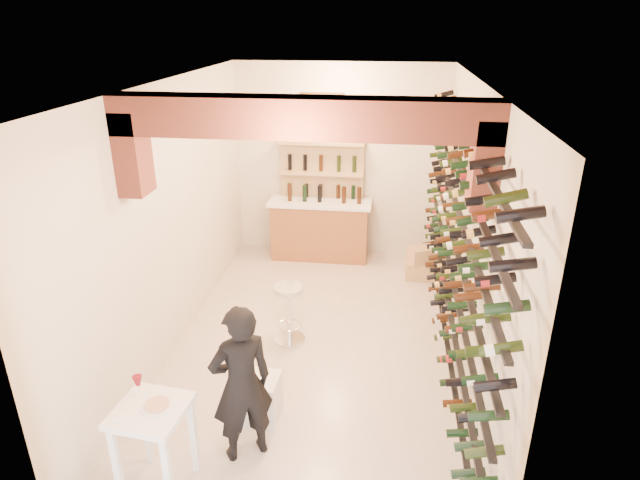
# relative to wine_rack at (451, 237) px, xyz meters

# --- Properties ---
(ground) EXTENTS (6.00, 6.00, 0.00)m
(ground) POSITION_rel_wine_rack_xyz_m (-1.53, 0.00, -1.55)
(ground) COLOR beige
(ground) RESTS_ON ground
(room_shell) EXTENTS (3.52, 6.02, 3.21)m
(room_shell) POSITION_rel_wine_rack_xyz_m (-1.53, -0.26, 0.70)
(room_shell) COLOR beige
(room_shell) RESTS_ON ground
(wine_rack) EXTENTS (0.32, 5.70, 2.56)m
(wine_rack) POSITION_rel_wine_rack_xyz_m (0.00, 0.00, 0.00)
(wine_rack) COLOR black
(wine_rack) RESTS_ON ground
(back_counter) EXTENTS (1.70, 0.62, 1.29)m
(back_counter) POSITION_rel_wine_rack_xyz_m (-1.83, 2.65, -1.02)
(back_counter) COLOR #9B5A30
(back_counter) RESTS_ON ground
(back_shelving) EXTENTS (1.40, 0.31, 2.73)m
(back_shelving) POSITION_rel_wine_rack_xyz_m (-1.83, 2.89, -0.38)
(back_shelving) COLOR tan
(back_shelving) RESTS_ON ground
(tasting_table) EXTENTS (0.64, 0.64, 1.02)m
(tasting_table) POSITION_rel_wine_rack_xyz_m (-2.61, -2.39, -0.86)
(tasting_table) COLOR white
(tasting_table) RESTS_ON ground
(white_stool) EXTENTS (0.41, 0.41, 0.48)m
(white_stool) POSITION_rel_wine_rack_xyz_m (-1.93, -1.43, -1.31)
(white_stool) COLOR white
(white_stool) RESTS_ON ground
(person) EXTENTS (0.69, 0.63, 1.59)m
(person) POSITION_rel_wine_rack_xyz_m (-1.96, -1.92, -0.75)
(person) COLOR black
(person) RESTS_ON ground
(chrome_barstool) EXTENTS (0.40, 0.40, 0.78)m
(chrome_barstool) POSITION_rel_wine_rack_xyz_m (-1.89, 0.03, -1.10)
(chrome_barstool) COLOR silver
(chrome_barstool) RESTS_ON ground
(crate_lower) EXTENTS (0.48, 0.34, 0.29)m
(crate_lower) POSITION_rel_wine_rack_xyz_m (-0.15, 2.04, -1.41)
(crate_lower) COLOR tan
(crate_lower) RESTS_ON ground
(crate_upper) EXTENTS (0.49, 0.43, 0.24)m
(crate_upper) POSITION_rel_wine_rack_xyz_m (-0.15, 2.04, -1.14)
(crate_upper) COLOR tan
(crate_upper) RESTS_ON crate_lower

